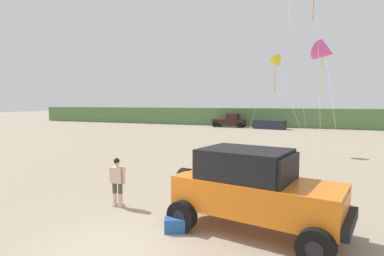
{
  "coord_description": "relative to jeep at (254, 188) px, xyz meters",
  "views": [
    {
      "loc": [
        4.58,
        -6.1,
        3.52
      ],
      "look_at": [
        0.55,
        3.39,
        2.69
      ],
      "focal_mm": 29.38,
      "sensor_mm": 36.0,
      "label": 1
    }
  ],
  "objects": [
    {
      "name": "kite_blue_swept",
      "position": [
        1.6,
        11.65,
        5.27
      ],
      "size": [
        1.85,
        5.97,
        7.21
      ],
      "color": "#E04C93",
      "rests_on": "ground_plane"
    },
    {
      "name": "dune_ridge",
      "position": [
        -3.83,
        42.12,
        0.16
      ],
      "size": [
        90.0,
        8.57,
        2.72
      ],
      "primitive_type": "cube",
      "color": "#567A47",
      "rests_on": "ground_plane"
    },
    {
      "name": "kite_white_parafoil",
      "position": [
        -1.47,
        14.36,
        5.1
      ],
      "size": [
        3.32,
        5.16,
        6.92
      ],
      "color": "yellow",
      "rests_on": "ground_plane"
    },
    {
      "name": "person_watching",
      "position": [
        -4.71,
        0.27,
        -0.26
      ],
      "size": [
        0.62,
        0.33,
        1.67
      ],
      "color": "#DBB28E",
      "rests_on": "ground_plane"
    },
    {
      "name": "ground_plane",
      "position": [
        -2.86,
        -2.26,
        -1.2
      ],
      "size": [
        220.0,
        220.0,
        0.0
      ],
      "primitive_type": "plane",
      "color": "gray"
    },
    {
      "name": "distant_sedan",
      "position": [
        -5.21,
        34.72,
        -0.6
      ],
      "size": [
        4.47,
        2.56,
        1.2
      ],
      "primitive_type": "cube",
      "rotation": [
        0.0,
        0.0,
        -0.22
      ],
      "color": "#1E232D",
      "rests_on": "ground_plane"
    },
    {
      "name": "cooler_box",
      "position": [
        -1.98,
        -0.88,
        -1.01
      ],
      "size": [
        0.66,
        0.57,
        0.38
      ],
      "primitive_type": "cube",
      "rotation": [
        0.0,
        0.0,
        0.45
      ],
      "color": "#23519E",
      "rests_on": "ground_plane"
    },
    {
      "name": "jeep",
      "position": [
        0.0,
        0.0,
        0.0
      ],
      "size": [
        5.0,
        3.07,
        2.26
      ],
      "color": "orange",
      "rests_on": "ground_plane"
    },
    {
      "name": "distant_pickup",
      "position": [
        -11.1,
        35.97,
        -0.26
      ],
      "size": [
        4.63,
        2.42,
        1.98
      ],
      "color": "black",
      "rests_on": "ground_plane"
    }
  ]
}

